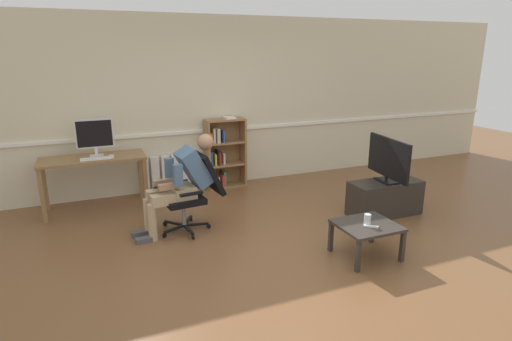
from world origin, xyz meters
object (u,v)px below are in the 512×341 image
object	(u,v)px
imac_monitor	(95,135)
person_seated	(181,181)
computer_desk	(93,165)
drinking_glass	(367,220)
bookshelf	(223,154)
keyboard	(95,159)
office_chair	(195,189)
computer_mouse	(112,156)
coffee_table	(367,228)
radiator	(171,173)
spare_remote	(371,226)
tv_screen	(388,159)
tv_stand	(385,198)

from	to	relation	value
imac_monitor	person_seated	xyz separation A→B (m)	(0.89, -1.28, -0.40)
computer_desk	drinking_glass	bearing A→B (deg)	-45.70
bookshelf	drinking_glass	size ratio (longest dim) A/B	9.28
keyboard	office_chair	distance (m)	1.53
imac_monitor	keyboard	xyz separation A→B (m)	(-0.03, -0.22, -0.28)
computer_mouse	coffee_table	size ratio (longest dim) A/B	0.16
computer_desk	radiator	size ratio (longest dim) A/B	1.47
bookshelf	spare_remote	bearing A→B (deg)	-78.19
computer_desk	office_chair	bearing A→B (deg)	-46.75
office_chair	drinking_glass	world-z (taller)	office_chair
imac_monitor	tv_screen	distance (m)	4.00
tv_stand	computer_desk	bearing A→B (deg)	154.35
person_seated	tv_stand	distance (m)	2.75
keyboard	spare_remote	world-z (taller)	keyboard
keyboard	tv_screen	size ratio (longest dim) A/B	0.44
keyboard	coffee_table	bearing A→B (deg)	-44.05
imac_monitor	coffee_table	bearing A→B (deg)	-46.73
imac_monitor	office_chair	bearing A→B (deg)	-50.14
computer_desk	imac_monitor	bearing A→B (deg)	51.73
bookshelf	coffee_table	world-z (taller)	bookshelf
keyboard	tv_screen	xyz separation A→B (m)	(3.58, -1.60, 0.02)
computer_desk	keyboard	size ratio (longest dim) A/B	3.57
bookshelf	computer_mouse	bearing A→B (deg)	-166.58
bookshelf	tv_screen	bearing A→B (deg)	-51.03
bookshelf	person_seated	world-z (taller)	person_seated
bookshelf	imac_monitor	bearing A→B (deg)	-173.57
imac_monitor	bookshelf	xyz separation A→B (m)	(1.91, 0.22, -0.50)
computer_mouse	imac_monitor	bearing A→B (deg)	132.69
coffee_table	computer_desk	bearing A→B (deg)	134.77
coffee_table	imac_monitor	bearing A→B (deg)	133.27
drinking_glass	spare_remote	xyz separation A→B (m)	(0.00, -0.06, -0.05)
keyboard	tv_stand	world-z (taller)	keyboard
tv_stand	tv_screen	size ratio (longest dim) A/B	1.11
radiator	coffee_table	distance (m)	3.37
computer_mouse	office_chair	world-z (taller)	office_chair
tv_stand	spare_remote	size ratio (longest dim) A/B	6.56
imac_monitor	person_seated	bearing A→B (deg)	-55.39
computer_mouse	coffee_table	world-z (taller)	computer_mouse
bookshelf	drinking_glass	bearing A→B (deg)	-78.03
coffee_table	drinking_glass	distance (m)	0.12
computer_mouse	person_seated	size ratio (longest dim) A/B	0.08
office_chair	tv_stand	bearing A→B (deg)	71.78
computer_mouse	drinking_glass	world-z (taller)	computer_mouse
keyboard	computer_mouse	xyz separation A→B (m)	(0.21, 0.02, 0.01)
person_seated	drinking_glass	distance (m)	2.22
person_seated	tv_stand	xyz separation A→B (m)	(2.67, -0.53, -0.41)
computer_desk	imac_monitor	xyz separation A→B (m)	(0.06, 0.08, 0.40)
keyboard	coffee_table	xyz separation A→B (m)	(2.59, -2.50, -0.44)
computer_desk	drinking_glass	size ratio (longest dim) A/B	11.25
tv_screen	coffee_table	bearing A→B (deg)	138.85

